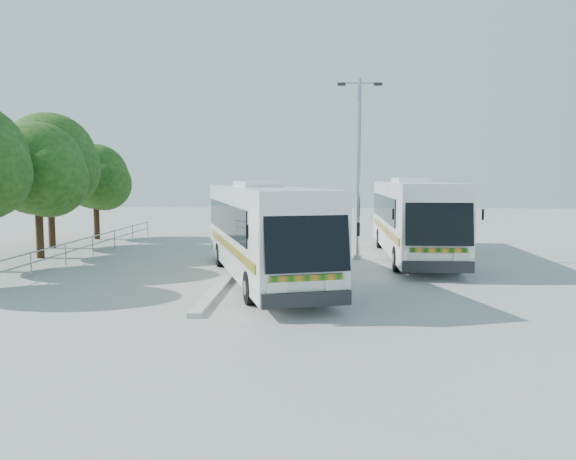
# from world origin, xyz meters

# --- Properties ---
(ground) EXTENTS (100.00, 100.00, 0.00)m
(ground) POSITION_xyz_m (0.00, 0.00, 0.00)
(ground) COLOR #9F9F9A
(ground) RESTS_ON ground
(kerb_divider) EXTENTS (0.40, 16.00, 0.15)m
(kerb_divider) POSITION_xyz_m (-2.30, 2.00, 0.07)
(kerb_divider) COLOR #B2B2AD
(kerb_divider) RESTS_ON ground
(railing) EXTENTS (0.06, 22.00, 1.00)m
(railing) POSITION_xyz_m (-10.00, 4.00, 0.74)
(railing) COLOR gray
(railing) RESTS_ON ground
(tree_far_c) EXTENTS (4.97, 4.69, 6.49)m
(tree_far_c) POSITION_xyz_m (-12.12, 5.10, 4.26)
(tree_far_c) COLOR #382314
(tree_far_c) RESTS_ON ground
(tree_far_d) EXTENTS (5.62, 5.30, 7.33)m
(tree_far_d) POSITION_xyz_m (-13.31, 8.80, 4.82)
(tree_far_d) COLOR #382314
(tree_far_d) RESTS_ON ground
(tree_far_e) EXTENTS (4.54, 4.28, 5.92)m
(tree_far_e) POSITION_xyz_m (-12.63, 13.30, 3.89)
(tree_far_e) COLOR #382314
(tree_far_e) RESTS_ON ground
(coach_main) EXTENTS (6.05, 12.80, 3.50)m
(coach_main) POSITION_xyz_m (-0.99, -0.04, 1.92)
(coach_main) COLOR silver
(coach_main) RESTS_ON ground
(coach_adjacent) EXTENTS (2.97, 13.11, 3.62)m
(coach_adjacent) POSITION_xyz_m (5.64, 6.12, 1.99)
(coach_adjacent) COLOR white
(coach_adjacent) RESTS_ON ground
(lamppost) EXTENTS (2.05, 0.27, 8.37)m
(lamppost) POSITION_xyz_m (2.99, 5.33, 4.62)
(lamppost) COLOR #97999F
(lamppost) RESTS_ON ground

